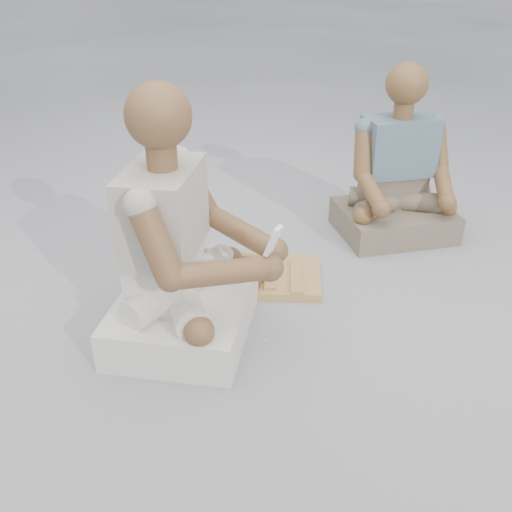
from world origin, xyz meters
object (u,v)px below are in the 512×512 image
(tool_tray, at_px, (206,278))
(craftsman, at_px, (180,257))
(carved_panel, at_px, (259,276))
(companion, at_px, (397,181))

(tool_tray, height_order, craftsman, craftsman)
(tool_tray, relative_size, craftsman, 0.52)
(carved_panel, relative_size, craftsman, 0.57)
(craftsman, xyz_separation_m, companion, (0.67, 1.10, -0.04))
(companion, bearing_deg, tool_tray, 18.26)
(carved_panel, xyz_separation_m, companion, (0.50, 0.66, 0.26))
(craftsman, bearing_deg, tool_tray, 177.87)
(craftsman, bearing_deg, carved_panel, 151.82)
(carved_panel, bearing_deg, craftsman, -110.15)
(carved_panel, relative_size, tool_tray, 1.10)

